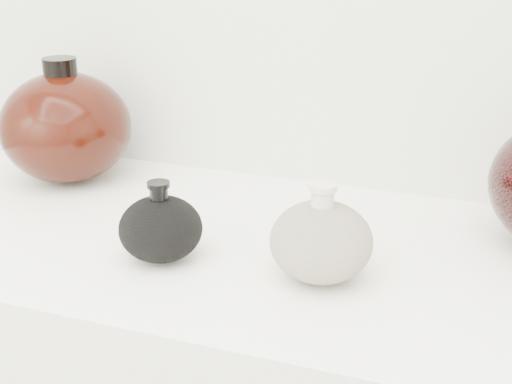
% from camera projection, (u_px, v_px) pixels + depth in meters
% --- Properties ---
extents(black_gourd_vase, '(0.14, 0.14, 0.11)m').
position_uv_depth(black_gourd_vase, '(161.00, 228.00, 0.91)').
color(black_gourd_vase, black).
rests_on(black_gourd_vase, display_counter).
extents(cream_gourd_vase, '(0.13, 0.13, 0.12)m').
position_uv_depth(cream_gourd_vase, '(321.00, 241.00, 0.85)').
color(cream_gourd_vase, beige).
rests_on(cream_gourd_vase, display_counter).
extents(left_round_pot, '(0.28, 0.28, 0.20)m').
position_uv_depth(left_round_pot, '(66.00, 127.00, 1.16)').
color(left_round_pot, black).
rests_on(left_round_pot, display_counter).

